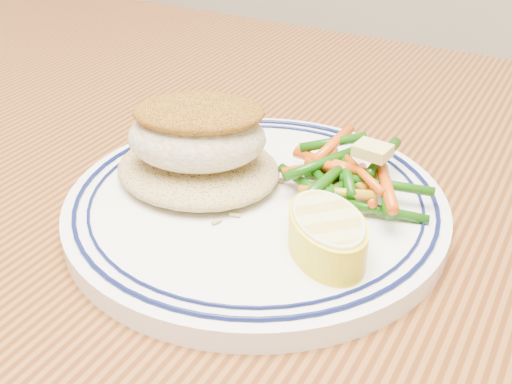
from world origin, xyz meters
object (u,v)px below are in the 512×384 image
object	(u,v)px
dining_table	(283,380)
fish_fillet	(197,131)
rice_pilaf	(198,165)
vegetable_pile	(346,176)
lemon_wedge	(327,233)
plate	(256,205)

from	to	relation	value
dining_table	fish_fillet	bearing A→B (deg)	155.65
dining_table	rice_pilaf	distance (m)	0.16
rice_pilaf	vegetable_pile	distance (m)	0.10
rice_pilaf	lemon_wedge	world-z (taller)	lemon_wedge
plate	lemon_wedge	world-z (taller)	lemon_wedge
plate	vegetable_pile	bearing A→B (deg)	34.26
vegetable_pile	plate	bearing A→B (deg)	-145.74
vegetable_pile	dining_table	bearing A→B (deg)	-94.49
vegetable_pile	lemon_wedge	distance (m)	0.07
plate	rice_pilaf	world-z (taller)	rice_pilaf
fish_fillet	vegetable_pile	xyz separation A→B (m)	(0.09, 0.03, -0.03)
dining_table	lemon_wedge	distance (m)	0.13
dining_table	rice_pilaf	world-z (taller)	rice_pilaf
vegetable_pile	rice_pilaf	bearing A→B (deg)	-162.41
fish_fillet	vegetable_pile	size ratio (longest dim) A/B	1.05
rice_pilaf	vegetable_pile	world-z (taller)	vegetable_pile
plate	fish_fillet	xyz separation A→B (m)	(-0.04, -0.00, 0.05)
plate	vegetable_pile	distance (m)	0.06
fish_fillet	lemon_wedge	xyz separation A→B (m)	(0.11, -0.03, -0.03)
dining_table	rice_pilaf	bearing A→B (deg)	154.53
plate	rice_pilaf	distance (m)	0.05
plate	rice_pilaf	xyz separation A→B (m)	(-0.05, 0.00, 0.02)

